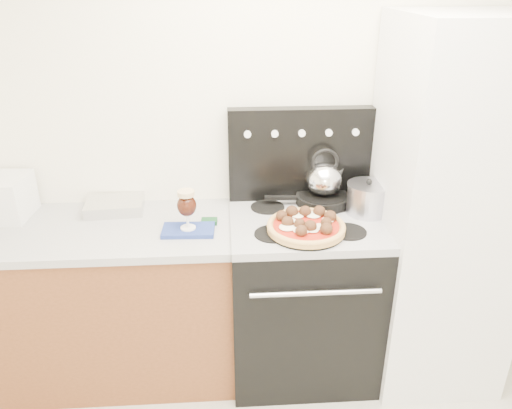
{
  "coord_description": "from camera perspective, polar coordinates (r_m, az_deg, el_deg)",
  "views": [
    {
      "loc": [
        -0.32,
        -1.05,
        2.05
      ],
      "look_at": [
        -0.18,
        1.05,
        1.07
      ],
      "focal_mm": 35.0,
      "sensor_mm": 36.0,
      "label": 1
    }
  ],
  "objects": [
    {
      "name": "stock_pot",
      "position": [
        2.61,
        12.61,
        0.57
      ],
      "size": [
        0.25,
        0.25,
        0.15
      ],
      "primitive_type": "cylinder",
      "rotation": [
        0.0,
        0.0,
        0.25
      ],
      "color": "silver",
      "rests_on": "cooktop"
    },
    {
      "name": "beer_glass",
      "position": [
        2.4,
        -7.9,
        -0.57
      ],
      "size": [
        0.11,
        0.11,
        0.2
      ],
      "primitive_type": null,
      "rotation": [
        0.0,
        0.0,
        0.22
      ],
      "color": "black",
      "rests_on": "oven_mitt"
    },
    {
      "name": "pizza_pan",
      "position": [
        2.4,
        5.72,
        -3.05
      ],
      "size": [
        0.46,
        0.46,
        0.01
      ],
      "primitive_type": "cylinder",
      "rotation": [
        0.0,
        0.0,
        -0.31
      ],
      "color": "black",
      "rests_on": "cooktop"
    },
    {
      "name": "countertop",
      "position": [
        2.63,
        -18.94,
        -2.84
      ],
      "size": [
        1.48,
        0.63,
        0.04
      ],
      "primitive_type": "cube",
      "color": "#B3B3B5",
      "rests_on": "base_cabinet"
    },
    {
      "name": "pizza",
      "position": [
        2.39,
        5.75,
        -2.36
      ],
      "size": [
        0.37,
        0.37,
        0.05
      ],
      "primitive_type": null,
      "rotation": [
        0.0,
        0.0,
        0.0
      ],
      "color": "#E0AC65",
      "rests_on": "pizza_pan"
    },
    {
      "name": "oven_mitt",
      "position": [
        2.45,
        -7.74,
        -2.94
      ],
      "size": [
        0.26,
        0.15,
        0.02
      ],
      "primitive_type": "cube",
      "rotation": [
        0.0,
        0.0,
        -0.04
      ],
      "color": "navy",
      "rests_on": "countertop"
    },
    {
      "name": "foil_sheet",
      "position": [
        2.74,
        -15.81,
        -0.1
      ],
      "size": [
        0.31,
        0.24,
        0.06
      ],
      "primitive_type": "cube",
      "rotation": [
        0.0,
        0.0,
        0.07
      ],
      "color": "white",
      "rests_on": "countertop"
    },
    {
      "name": "backguard",
      "position": [
        2.68,
        5.01,
        5.75
      ],
      "size": [
        0.76,
        0.08,
        0.5
      ],
      "primitive_type": "cube",
      "color": "black",
      "rests_on": "cooktop"
    },
    {
      "name": "skillet",
      "position": [
        2.7,
        7.62,
        0.6
      ],
      "size": [
        0.3,
        0.3,
        0.05
      ],
      "primitive_type": "cylinder",
      "rotation": [
        0.0,
        0.0,
        -0.07
      ],
      "color": "black",
      "rests_on": "cooktop"
    },
    {
      "name": "fridge",
      "position": [
        2.69,
        20.68,
        -0.81
      ],
      "size": [
        0.64,
        0.68,
        1.9
      ],
      "primitive_type": "cube",
      "color": "silver",
      "rests_on": "ground"
    },
    {
      "name": "tea_kettle",
      "position": [
        2.65,
        7.78,
        3.23
      ],
      "size": [
        0.24,
        0.24,
        0.22
      ],
      "primitive_type": null,
      "rotation": [
        0.0,
        0.0,
        0.27
      ],
      "color": "silver",
      "rests_on": "skillet"
    },
    {
      "name": "cooktop",
      "position": [
        2.54,
        5.68,
        -2.08
      ],
      "size": [
        0.76,
        0.65,
        0.04
      ],
      "primitive_type": "cube",
      "color": "#ADADB2",
      "rests_on": "stove_body"
    },
    {
      "name": "base_cabinet",
      "position": [
        2.86,
        -17.68,
        -10.84
      ],
      "size": [
        1.45,
        0.6,
        0.86
      ],
      "primitive_type": "cube",
      "color": "brown",
      "rests_on": "ground"
    },
    {
      "name": "stove_body",
      "position": [
        2.78,
        5.28,
        -10.57
      ],
      "size": [
        0.76,
        0.65,
        0.88
      ],
      "primitive_type": "cube",
      "color": "black",
      "rests_on": "ground"
    },
    {
      "name": "room_shell",
      "position": [
        1.6,
        8.28,
        -5.34
      ],
      "size": [
        3.52,
        3.01,
        2.52
      ],
      "color": "beige",
      "rests_on": "ground"
    }
  ]
}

